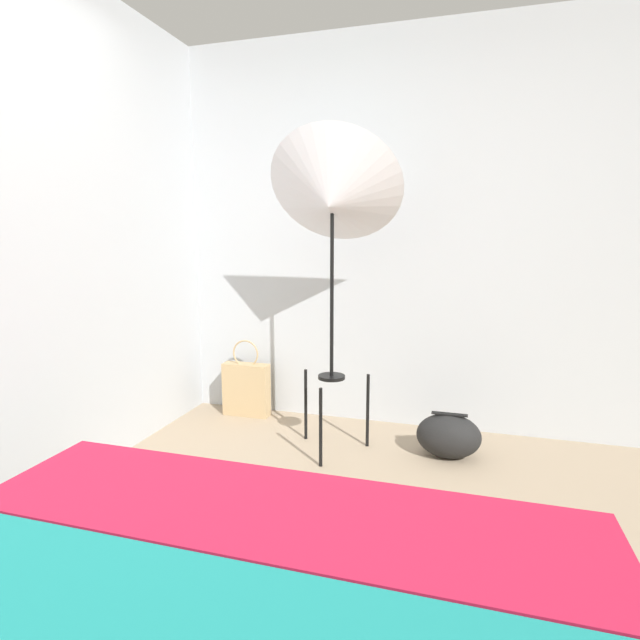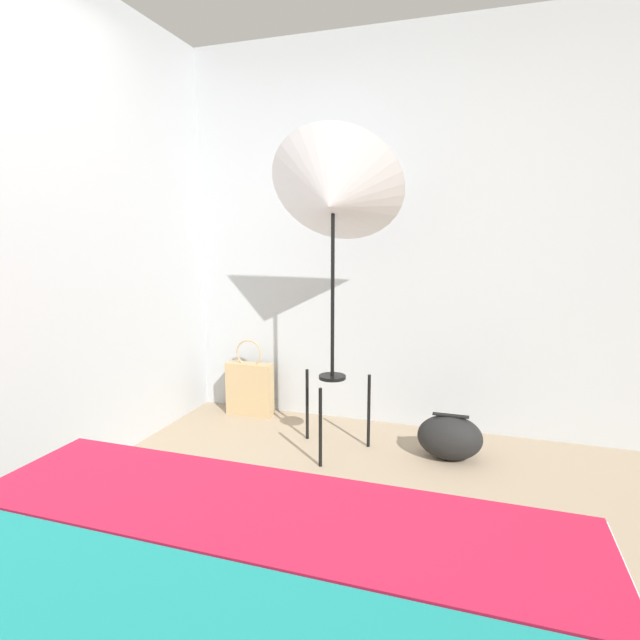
{
  "view_description": "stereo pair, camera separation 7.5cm",
  "coord_description": "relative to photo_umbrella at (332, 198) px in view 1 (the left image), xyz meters",
  "views": [
    {
      "loc": [
        0.56,
        -1.26,
        1.29
      ],
      "look_at": [
        -0.2,
        1.34,
        0.83
      ],
      "focal_mm": 28.0,
      "sensor_mm": 36.0,
      "label": 1
    },
    {
      "loc": [
        0.63,
        -1.24,
        1.29
      ],
      "look_at": [
        -0.2,
        1.34,
        0.83
      ],
      "focal_mm": 28.0,
      "sensor_mm": 36.0,
      "label": 2
    }
  ],
  "objects": [
    {
      "name": "duffel_bag",
      "position": [
        0.69,
        0.1,
        -1.37
      ],
      "size": [
        0.37,
        0.26,
        0.27
      ],
      "color": "black",
      "rests_on": "ground_plane"
    },
    {
      "name": "photo_umbrella",
      "position": [
        0.0,
        0.0,
        0.0
      ],
      "size": [
        0.78,
        0.65,
        1.88
      ],
      "color": "black",
      "rests_on": "ground_plane"
    },
    {
      "name": "wall_side_left",
      "position": [
        -1.22,
        -0.52,
        -0.2
      ],
      "size": [
        0.05,
        8.0,
        2.6
      ],
      "color": "#B7BCC1",
      "rests_on": "ground_plane"
    },
    {
      "name": "tote_bag",
      "position": [
        -0.75,
        0.41,
        -1.3
      ],
      "size": [
        0.34,
        0.11,
        0.56
      ],
      "color": "tan",
      "rests_on": "ground_plane"
    },
    {
      "name": "wall_back",
      "position": [
        0.18,
        0.58,
        -0.2
      ],
      "size": [
        8.0,
        0.05,
        2.6
      ],
      "color": "#B7BCC1",
      "rests_on": "ground_plane"
    }
  ]
}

